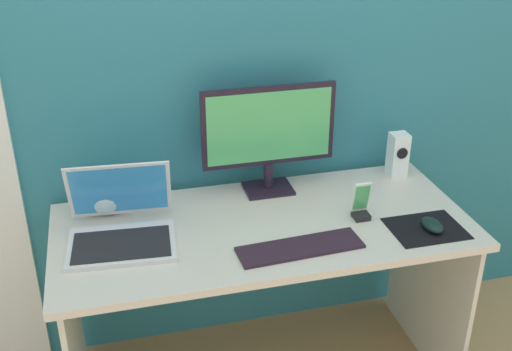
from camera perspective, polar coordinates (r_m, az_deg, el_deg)
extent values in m
cube|color=teal|center=(2.33, -1.70, 11.79)|extent=(6.00, 0.04, 2.50)
cube|color=beige|center=(2.21, 0.66, -4.66)|extent=(1.44, 0.65, 0.03)
cube|color=beige|center=(2.37, -16.04, -14.03)|extent=(0.02, 0.61, 0.69)
cube|color=beige|center=(2.64, 15.28, -9.22)|extent=(0.02, 0.61, 0.69)
cube|color=black|center=(2.41, 1.10, -1.17)|extent=(0.18, 0.14, 0.01)
cylinder|color=black|center=(2.39, 1.11, 0.02)|extent=(0.04, 0.04, 0.10)
cube|color=black|center=(2.31, 1.15, 4.49)|extent=(0.50, 0.02, 0.30)
cube|color=#4CB266|center=(2.30, 1.22, 4.40)|extent=(0.46, 0.00, 0.27)
cube|color=white|center=(2.55, 12.67, 1.84)|extent=(0.07, 0.07, 0.18)
cylinder|color=black|center=(2.52, 13.07, 1.95)|extent=(0.04, 0.00, 0.04)
cube|color=silver|center=(2.12, -12.00, -6.14)|extent=(0.37, 0.27, 0.02)
cube|color=black|center=(2.10, -12.03, -6.10)|extent=(0.32, 0.21, 0.00)
cube|color=silver|center=(2.19, -12.23, -1.27)|extent=(0.35, 0.11, 0.23)
cube|color=#338CD8|center=(2.19, -12.24, -1.29)|extent=(0.32, 0.09, 0.20)
sphere|color=silver|center=(2.30, -13.43, -1.42)|extent=(0.17, 0.17, 0.17)
cube|color=#2B1927|center=(2.07, 4.00, -6.50)|extent=(0.42, 0.14, 0.01)
cube|color=black|center=(2.25, 15.08, -4.63)|extent=(0.25, 0.20, 0.00)
ellipsoid|color=black|center=(2.23, 15.61, -4.32)|extent=(0.07, 0.10, 0.04)
cube|color=black|center=(2.26, 9.44, -3.60)|extent=(0.06, 0.05, 0.02)
cube|color=white|center=(2.23, 9.46, -1.92)|extent=(0.06, 0.03, 0.12)
cube|color=#4CB266|center=(2.23, 9.51, -1.96)|extent=(0.05, 0.02, 0.10)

